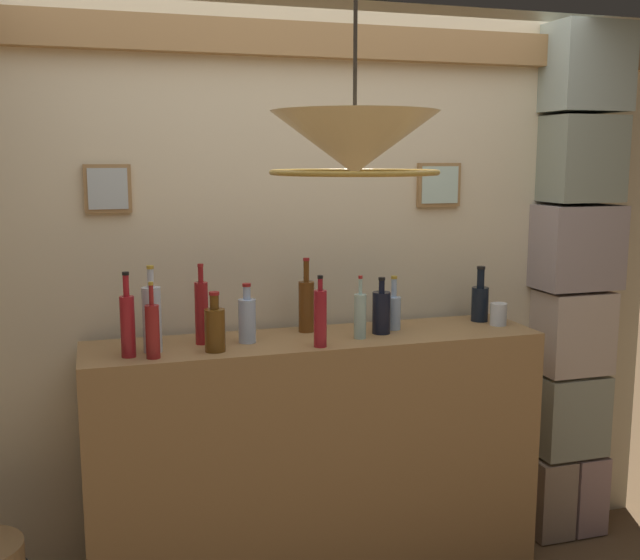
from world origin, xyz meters
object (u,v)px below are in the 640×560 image
(liquor_bottle_bourbon, at_px, (360,315))
(liquor_bottle_vermouth, at_px, (202,311))
(liquor_bottle_gin, at_px, (153,330))
(liquor_bottle_brandy, at_px, (152,318))
(liquor_bottle_port, at_px, (394,311))
(liquor_bottle_sherry, at_px, (306,305))
(liquor_bottle_rum, at_px, (215,328))
(pendant_lamp, at_px, (355,145))
(glass_tumbler_rocks, at_px, (498,314))
(liquor_bottle_mezcal, at_px, (480,301))
(liquor_bottle_scotch, at_px, (247,319))
(liquor_bottle_tequila, at_px, (381,312))
(liquor_bottle_vodka, at_px, (128,324))
(liquor_bottle_rye, at_px, (320,317))

(liquor_bottle_bourbon, distance_m, liquor_bottle_vermouth, 0.65)
(liquor_bottle_gin, relative_size, liquor_bottle_bourbon, 1.10)
(liquor_bottle_bourbon, bearing_deg, liquor_bottle_brandy, 178.28)
(liquor_bottle_brandy, distance_m, liquor_bottle_port, 1.04)
(liquor_bottle_bourbon, bearing_deg, liquor_bottle_sherry, 134.67)
(liquor_bottle_rum, distance_m, pendant_lamp, 1.01)
(liquor_bottle_sherry, bearing_deg, glass_tumbler_rocks, -8.53)
(liquor_bottle_mezcal, bearing_deg, liquor_bottle_bourbon, -166.37)
(liquor_bottle_scotch, height_order, glass_tumbler_rocks, liquor_bottle_scotch)
(liquor_bottle_vermouth, bearing_deg, glass_tumbler_rocks, -1.88)
(liquor_bottle_port, relative_size, liquor_bottle_sherry, 0.74)
(liquor_bottle_tequila, distance_m, liquor_bottle_vodka, 1.05)
(liquor_bottle_tequila, bearing_deg, pendant_lamp, -117.46)
(liquor_bottle_brandy, distance_m, liquor_bottle_vodka, 0.10)
(liquor_bottle_rum, height_order, liquor_bottle_sherry, liquor_bottle_sherry)
(liquor_bottle_rum, bearing_deg, liquor_bottle_vodka, 177.69)
(liquor_bottle_mezcal, height_order, liquor_bottle_sherry, liquor_bottle_sherry)
(liquor_bottle_mezcal, relative_size, pendant_lamp, 0.41)
(liquor_bottle_brandy, xyz_separation_m, liquor_bottle_bourbon, (0.84, -0.03, -0.03))
(liquor_bottle_vermouth, xyz_separation_m, glass_tumbler_rocks, (1.31, -0.04, -0.08))
(liquor_bottle_rye, bearing_deg, liquor_bottle_bourbon, 23.57)
(liquor_bottle_bourbon, bearing_deg, liquor_bottle_mezcal, 13.63)
(liquor_bottle_brandy, bearing_deg, glass_tumbler_rocks, 1.05)
(liquor_bottle_vermouth, bearing_deg, liquor_bottle_bourbon, -8.56)
(liquor_bottle_sherry, xyz_separation_m, glass_tumbler_rocks, (0.85, -0.13, -0.07))
(liquor_bottle_mezcal, relative_size, liquor_bottle_rye, 0.89)
(liquor_bottle_port, height_order, liquor_bottle_vermouth, liquor_bottle_vermouth)
(liquor_bottle_mezcal, xyz_separation_m, glass_tumbler_rocks, (0.04, -0.10, -0.04))
(liquor_bottle_tequila, bearing_deg, liquor_bottle_mezcal, 10.62)
(liquor_bottle_mezcal, bearing_deg, liquor_bottle_port, -174.65)
(liquor_bottle_rye, height_order, pendant_lamp, pendant_lamp)
(liquor_bottle_tequila, relative_size, pendant_lamp, 0.39)
(liquor_bottle_mezcal, distance_m, liquor_bottle_vermouth, 1.28)
(liquor_bottle_mezcal, xyz_separation_m, liquor_bottle_gin, (-1.48, -0.22, 0.02))
(glass_tumbler_rocks, bearing_deg, liquor_bottle_mezcal, 110.67)
(liquor_bottle_brandy, distance_m, liquor_bottle_gin, 0.10)
(liquor_bottle_vodka, bearing_deg, liquor_bottle_rum, -2.31)
(liquor_bottle_gin, xyz_separation_m, liquor_bottle_vermouth, (0.21, 0.16, 0.03))
(liquor_bottle_vodka, distance_m, pendant_lamp, 1.15)
(liquor_bottle_bourbon, height_order, glass_tumbler_rocks, liquor_bottle_bourbon)
(liquor_bottle_bourbon, distance_m, pendant_lamp, 1.02)
(liquor_bottle_gin, height_order, glass_tumbler_rocks, liquor_bottle_gin)
(liquor_bottle_scotch, xyz_separation_m, liquor_bottle_tequila, (0.58, -0.01, -0.00))
(liquor_bottle_brandy, distance_m, glass_tumbler_rocks, 1.51)
(liquor_bottle_gin, bearing_deg, liquor_bottle_vodka, 152.17)
(liquor_bottle_rum, distance_m, liquor_bottle_gin, 0.24)
(liquor_bottle_tequila, height_order, liquor_bottle_vodka, liquor_bottle_vodka)
(liquor_bottle_scotch, relative_size, liquor_bottle_sherry, 0.76)
(liquor_bottle_bourbon, distance_m, glass_tumbler_rocks, 0.68)
(pendant_lamp, bearing_deg, liquor_bottle_tequila, 62.54)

